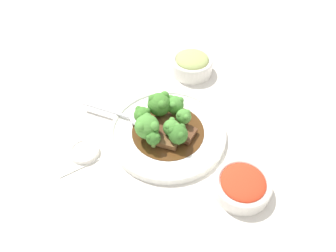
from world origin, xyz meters
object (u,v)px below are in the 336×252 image
at_px(serving_spoon, 135,118).
at_px(broccoli_floret_4, 172,127).
at_px(broccoli_floret_7, 153,138).
at_px(broccoli_floret_1, 148,128).
at_px(broccoli_floret_5, 175,105).
at_px(main_plate, 168,133).
at_px(broccoli_floret_2, 143,125).
at_px(side_bowl_kimchi, 242,185).
at_px(broccoli_floret_3, 178,134).
at_px(beef_strip_2, 159,128).
at_px(beef_strip_0, 166,142).
at_px(broccoli_floret_0, 160,104).
at_px(sauce_dish, 84,152).
at_px(beef_strip_3, 187,134).
at_px(broccoli_floret_6, 184,117).
at_px(broccoli_floret_8, 142,115).
at_px(beef_strip_1, 172,121).

bearing_deg(serving_spoon, broccoli_floret_4, 38.03).
bearing_deg(broccoli_floret_7, broccoli_floret_4, 101.69).
height_order(broccoli_floret_1, broccoli_floret_5, broccoli_floret_1).
height_order(main_plate, broccoli_floret_2, broccoli_floret_2).
bearing_deg(main_plate, side_bowl_kimchi, 22.28).
height_order(broccoli_floret_3, serving_spoon, broccoli_floret_3).
bearing_deg(beef_strip_2, beef_strip_0, -5.12).
height_order(broccoli_floret_0, broccoli_floret_4, broccoli_floret_0).
distance_m(broccoli_floret_7, sauce_dish, 0.16).
distance_m(beef_strip_0, broccoli_floret_5, 0.10).
xyz_separation_m(beef_strip_3, broccoli_floret_5, (-0.08, 0.00, 0.03)).
xyz_separation_m(broccoli_floret_0, broccoli_floret_6, (0.05, 0.04, -0.01)).
distance_m(broccoli_floret_2, broccoli_floret_8, 0.02).
xyz_separation_m(broccoli_floret_3, broccoli_floret_4, (-0.02, -0.00, 0.00)).
relative_size(beef_strip_1, broccoli_floret_0, 1.07).
distance_m(main_plate, broccoli_floret_3, 0.06).
bearing_deg(beef_strip_0, broccoli_floret_5, 143.85).
xyz_separation_m(beef_strip_3, broccoli_floret_6, (-0.03, 0.01, 0.03)).
distance_m(beef_strip_1, broccoli_floret_7, 0.08).
distance_m(broccoli_floret_5, serving_spoon, 0.10).
bearing_deg(broccoli_floret_8, beef_strip_1, 68.43).
bearing_deg(sauce_dish, broccoli_floret_0, 97.66).
xyz_separation_m(main_plate, serving_spoon, (-0.06, -0.06, 0.02)).
xyz_separation_m(broccoli_floret_7, sauce_dish, (-0.06, -0.15, -0.04)).
distance_m(broccoli_floret_6, broccoli_floret_8, 0.10).
bearing_deg(beef_strip_0, beef_strip_1, 144.05).
bearing_deg(beef_strip_3, side_bowl_kimchi, 16.07).
xyz_separation_m(beef_strip_3, broccoli_floret_8, (-0.08, -0.08, 0.02)).
relative_size(beef_strip_2, broccoli_floret_7, 1.41).
relative_size(broccoli_floret_3, broccoli_floret_8, 1.03).
height_order(broccoli_floret_2, serving_spoon, broccoli_floret_2).
height_order(beef_strip_1, side_bowl_kimchi, side_bowl_kimchi).
relative_size(main_plate, broccoli_floret_6, 5.66).
distance_m(beef_strip_2, broccoli_floret_7, 0.06).
relative_size(broccoli_floret_4, broccoli_floret_7, 1.09).
xyz_separation_m(beef_strip_0, side_bowl_kimchi, (0.16, 0.10, -0.00)).
bearing_deg(side_bowl_kimchi, sauce_dish, -128.91).
height_order(main_plate, serving_spoon, serving_spoon).
bearing_deg(broccoli_floret_6, broccoli_floret_8, -117.75).
height_order(broccoli_floret_7, serving_spoon, broccoli_floret_7).
relative_size(beef_strip_1, serving_spoon, 0.46).
height_order(beef_strip_1, broccoli_floret_3, broccoli_floret_3).
bearing_deg(serving_spoon, sauce_dish, -75.93).
relative_size(beef_strip_2, broccoli_floret_4, 1.30).
height_order(broccoli_floret_0, sauce_dish, broccoli_floret_0).
bearing_deg(beef_strip_2, serving_spoon, -138.42).
height_order(beef_strip_0, broccoli_floret_8, broccoli_floret_8).
distance_m(side_bowl_kimchi, sauce_dish, 0.35).
bearing_deg(side_bowl_kimchi, broccoli_floret_8, -152.10).
distance_m(broccoli_floret_2, broccoli_floret_5, 0.09).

